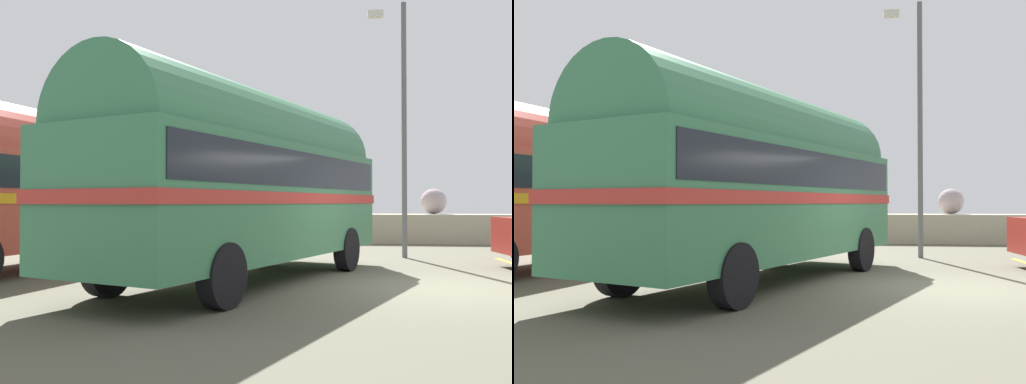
% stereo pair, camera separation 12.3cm
% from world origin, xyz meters
% --- Properties ---
extents(ground, '(32.00, 26.00, 0.02)m').
position_xyz_m(ground, '(0.00, 0.00, 0.01)').
color(ground, '#595746').
extents(breakwater, '(31.36, 1.93, 2.29)m').
position_xyz_m(breakwater, '(-0.01, 11.83, 0.65)').
color(breakwater, '#AAA68B').
rests_on(breakwater, ground).
extents(vintage_coach, '(5.41, 8.86, 3.70)m').
position_xyz_m(vintage_coach, '(-3.61, 0.38, 2.05)').
color(vintage_coach, black).
rests_on(vintage_coach, ground).
extents(second_coach, '(4.12, 8.89, 3.70)m').
position_xyz_m(second_coach, '(-8.90, 1.91, 2.05)').
color(second_coach, black).
rests_on(second_coach, ground).
extents(lamp_post, '(1.02, 0.77, 7.13)m').
position_xyz_m(lamp_post, '(-0.02, 5.68, 3.98)').
color(lamp_post, '#5B5B60').
rests_on(lamp_post, ground).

